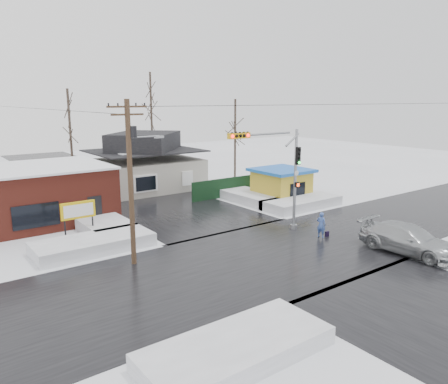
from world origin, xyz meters
TOP-DOWN VIEW (x-y plane):
  - ground at (0.00, 0.00)m, footprint 120.00×120.00m
  - road_ns at (0.00, 0.00)m, footprint 10.00×120.00m
  - road_ew at (0.00, 0.00)m, footprint 120.00×10.00m
  - snowbank_nw at (-9.00, 7.00)m, footprint 7.00×3.00m
  - snowbank_ne at (9.00, 7.00)m, footprint 7.00×3.00m
  - snowbank_sw at (-9.00, -7.00)m, footprint 7.00×3.00m
  - snowbank_nside_w at (-7.00, 12.00)m, footprint 3.00×8.00m
  - snowbank_nside_e at (7.00, 12.00)m, footprint 3.00×8.00m
  - traffic_signal at (2.43, 2.97)m, footprint 6.05×0.68m
  - utility_pole at (-7.93, 3.50)m, footprint 3.15×0.44m
  - brick_building at (-11.00, 15.99)m, footprint 12.20×8.20m
  - marquee_sign at (-9.00, 9.49)m, footprint 2.20×0.21m
  - house at (2.00, 22.00)m, footprint 10.40×8.40m
  - kiosk at (9.50, 9.99)m, footprint 4.60×4.60m
  - fence at (6.50, 14.00)m, footprint 8.00×0.12m
  - tree_far_left at (-4.00, 26.00)m, footprint 3.00×3.00m
  - tree_far_mid at (6.00, 28.00)m, footprint 3.00×3.00m
  - tree_far_right at (12.00, 20.00)m, footprint 3.00×3.00m
  - pedestrian at (4.00, 0.50)m, footprint 0.57×0.71m
  - car at (5.83, -4.60)m, footprint 2.68×5.96m
  - shopping_bag at (4.44, 0.34)m, footprint 0.29×0.14m

SIDE VIEW (x-z plane):
  - ground at x=0.00m, z-range 0.00..0.00m
  - road_ns at x=0.00m, z-range 0.00..0.02m
  - road_ew at x=0.00m, z-range 0.00..0.02m
  - shopping_bag at x=4.44m, z-range 0.00..0.35m
  - snowbank_sw at x=-9.00m, z-range 0.00..0.70m
  - snowbank_nw at x=-9.00m, z-range 0.00..0.80m
  - snowbank_ne at x=9.00m, z-range 0.00..0.80m
  - snowbank_nside_w at x=-7.00m, z-range 0.00..0.80m
  - snowbank_nside_e at x=7.00m, z-range 0.00..0.80m
  - car at x=5.83m, z-range 0.00..1.69m
  - pedestrian at x=4.00m, z-range 0.00..1.70m
  - fence at x=6.50m, z-range 0.00..1.80m
  - kiosk at x=9.50m, z-range 0.03..2.90m
  - marquee_sign at x=-9.00m, z-range 0.65..3.20m
  - brick_building at x=-11.00m, z-range 0.01..4.14m
  - house at x=2.00m, z-range -0.26..5.50m
  - traffic_signal at x=2.43m, z-range 1.04..8.04m
  - utility_pole at x=-7.93m, z-range 0.61..9.61m
  - tree_far_right at x=12.00m, z-range 2.66..11.66m
  - tree_far_left at x=-4.00m, z-range 2.95..12.95m
  - tree_far_mid at x=6.00m, z-range 3.54..15.54m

